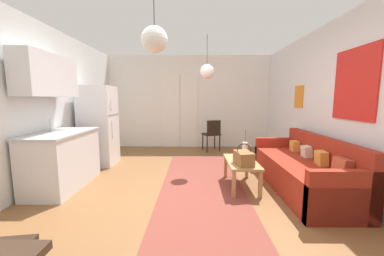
{
  "coord_description": "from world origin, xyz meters",
  "views": [
    {
      "loc": [
        0.14,
        -3.09,
        1.41
      ],
      "look_at": [
        0.1,
        1.42,
        0.82
      ],
      "focal_mm": 20.96,
      "sensor_mm": 36.0,
      "label": 1
    }
  ],
  "objects_px": {
    "refrigerator": "(99,126)",
    "pendant_lamp_far": "(207,72)",
    "couch": "(305,172)",
    "pendant_lamp_near": "(155,39)",
    "bamboo_vase": "(245,149)",
    "accent_chair": "(212,133)",
    "coffee_table": "(241,165)",
    "handbag": "(244,158)"
  },
  "relations": [
    {
      "from": "refrigerator",
      "to": "pendant_lamp_far",
      "type": "height_order",
      "value": "pendant_lamp_far"
    },
    {
      "from": "couch",
      "to": "pendant_lamp_near",
      "type": "height_order",
      "value": "pendant_lamp_near"
    },
    {
      "from": "bamboo_vase",
      "to": "accent_chair",
      "type": "xyz_separation_m",
      "value": [
        -0.38,
        2.2,
        -0.06
      ]
    },
    {
      "from": "refrigerator",
      "to": "pendant_lamp_far",
      "type": "relative_size",
      "value": 2.02
    },
    {
      "from": "couch",
      "to": "coffee_table",
      "type": "bearing_deg",
      "value": 175.01
    },
    {
      "from": "handbag",
      "to": "refrigerator",
      "type": "height_order",
      "value": "refrigerator"
    },
    {
      "from": "bamboo_vase",
      "to": "handbag",
      "type": "xyz_separation_m",
      "value": [
        -0.13,
        -0.49,
        -0.02
      ]
    },
    {
      "from": "bamboo_vase",
      "to": "refrigerator",
      "type": "relative_size",
      "value": 0.28
    },
    {
      "from": "handbag",
      "to": "pendant_lamp_near",
      "type": "distance_m",
      "value": 2.07
    },
    {
      "from": "bamboo_vase",
      "to": "pendant_lamp_near",
      "type": "height_order",
      "value": "pendant_lamp_near"
    },
    {
      "from": "coffee_table",
      "to": "handbag",
      "type": "bearing_deg",
      "value": -94.03
    },
    {
      "from": "handbag",
      "to": "pendant_lamp_far",
      "type": "distance_m",
      "value": 1.93
    },
    {
      "from": "accent_chair",
      "to": "bamboo_vase",
      "type": "bearing_deg",
      "value": 81.93
    },
    {
      "from": "bamboo_vase",
      "to": "accent_chair",
      "type": "distance_m",
      "value": 2.23
    },
    {
      "from": "coffee_table",
      "to": "accent_chair",
      "type": "distance_m",
      "value": 2.49
    },
    {
      "from": "refrigerator",
      "to": "bamboo_vase",
      "type": "bearing_deg",
      "value": -18.31
    },
    {
      "from": "couch",
      "to": "refrigerator",
      "type": "distance_m",
      "value": 4.02
    },
    {
      "from": "handbag",
      "to": "refrigerator",
      "type": "relative_size",
      "value": 0.22
    },
    {
      "from": "bamboo_vase",
      "to": "pendant_lamp_far",
      "type": "relative_size",
      "value": 0.56
    },
    {
      "from": "bamboo_vase",
      "to": "pendant_lamp_near",
      "type": "relative_size",
      "value": 0.6
    },
    {
      "from": "bamboo_vase",
      "to": "refrigerator",
      "type": "distance_m",
      "value": 3.06
    },
    {
      "from": "coffee_table",
      "to": "accent_chair",
      "type": "bearing_deg",
      "value": 96.26
    },
    {
      "from": "coffee_table",
      "to": "refrigerator",
      "type": "xyz_separation_m",
      "value": [
        -2.78,
        1.23,
        0.47
      ]
    },
    {
      "from": "coffee_table",
      "to": "bamboo_vase",
      "type": "height_order",
      "value": "bamboo_vase"
    },
    {
      "from": "couch",
      "to": "handbag",
      "type": "xyz_separation_m",
      "value": [
        -0.99,
        -0.13,
        0.25
      ]
    },
    {
      "from": "accent_chair",
      "to": "pendant_lamp_far",
      "type": "distance_m",
      "value": 2.07
    },
    {
      "from": "couch",
      "to": "handbag",
      "type": "relative_size",
      "value": 5.89
    },
    {
      "from": "accent_chair",
      "to": "coffee_table",
      "type": "bearing_deg",
      "value": 78.25
    },
    {
      "from": "accent_chair",
      "to": "pendant_lamp_near",
      "type": "distance_m",
      "value": 4.03
    },
    {
      "from": "coffee_table",
      "to": "pendant_lamp_far",
      "type": "bearing_deg",
      "value": 116.38
    },
    {
      "from": "bamboo_vase",
      "to": "accent_chair",
      "type": "relative_size",
      "value": 0.55
    },
    {
      "from": "accent_chair",
      "to": "couch",
      "type": "bearing_deg",
      "value": 97.94
    },
    {
      "from": "refrigerator",
      "to": "handbag",
      "type": "bearing_deg",
      "value": -27.72
    },
    {
      "from": "handbag",
      "to": "accent_chair",
      "type": "height_order",
      "value": "accent_chair"
    },
    {
      "from": "bamboo_vase",
      "to": "couch",
      "type": "bearing_deg",
      "value": -22.75
    },
    {
      "from": "coffee_table",
      "to": "pendant_lamp_near",
      "type": "xyz_separation_m",
      "value": [
        -1.15,
        -1.16,
        1.62
      ]
    },
    {
      "from": "coffee_table",
      "to": "handbag",
      "type": "height_order",
      "value": "handbag"
    },
    {
      "from": "refrigerator",
      "to": "pendant_lamp_near",
      "type": "relative_size",
      "value": 2.19
    },
    {
      "from": "couch",
      "to": "pendant_lamp_near",
      "type": "xyz_separation_m",
      "value": [
        -2.12,
        -1.08,
        1.71
      ]
    },
    {
      "from": "bamboo_vase",
      "to": "pendant_lamp_far",
      "type": "height_order",
      "value": "pendant_lamp_far"
    },
    {
      "from": "pendant_lamp_near",
      "to": "pendant_lamp_far",
      "type": "height_order",
      "value": "same"
    },
    {
      "from": "couch",
      "to": "refrigerator",
      "type": "bearing_deg",
      "value": 160.65
    }
  ]
}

